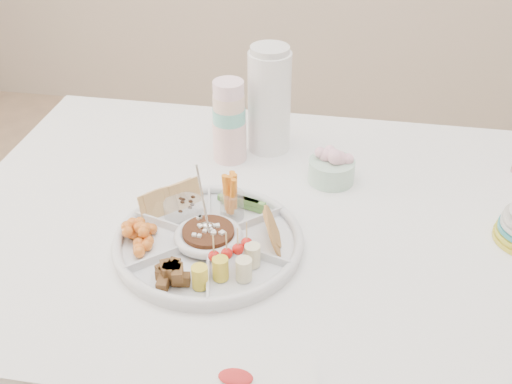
# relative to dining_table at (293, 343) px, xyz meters

# --- Properties ---
(dining_table) EXTENTS (1.52, 1.02, 0.76)m
(dining_table) POSITION_rel_dining_table_xyz_m (0.00, 0.00, 0.00)
(dining_table) COLOR white
(dining_table) RESTS_ON floor
(party_tray) EXTENTS (0.47, 0.47, 0.04)m
(party_tray) POSITION_rel_dining_table_xyz_m (-0.17, -0.12, 0.40)
(party_tray) COLOR silver
(party_tray) RESTS_ON dining_table
(bean_dip) EXTENTS (0.13, 0.13, 0.04)m
(bean_dip) POSITION_rel_dining_table_xyz_m (-0.17, -0.12, 0.41)
(bean_dip) COLOR #361609
(bean_dip) RESTS_ON party_tray
(tortillas) EXTENTS (0.12, 0.12, 0.06)m
(tortillas) POSITION_rel_dining_table_xyz_m (-0.04, -0.10, 0.42)
(tortillas) COLOR #A5612E
(tortillas) RESTS_ON party_tray
(carrot_cucumber) EXTENTS (0.13, 0.13, 0.09)m
(carrot_cucumber) POSITION_rel_dining_table_xyz_m (-0.13, -0.00, 0.44)
(carrot_cucumber) COLOR orange
(carrot_cucumber) RESTS_ON party_tray
(pita_raisins) EXTENTS (0.15, 0.15, 0.07)m
(pita_raisins) POSITION_rel_dining_table_xyz_m (-0.26, -0.03, 0.42)
(pita_raisins) COLOR tan
(pita_raisins) RESTS_ON party_tray
(cherries) EXTENTS (0.13, 0.13, 0.04)m
(cherries) POSITION_rel_dining_table_xyz_m (-0.30, -0.15, 0.42)
(cherries) COLOR #FFB33A
(cherries) RESTS_ON party_tray
(granola_chunks) EXTENTS (0.11, 0.11, 0.04)m
(granola_chunks) POSITION_rel_dining_table_xyz_m (-0.21, -0.25, 0.42)
(granola_chunks) COLOR #532E18
(granola_chunks) RESTS_ON party_tray
(banana_tomato) EXTENTS (0.13, 0.13, 0.08)m
(banana_tomato) POSITION_rel_dining_table_xyz_m (-0.08, -0.22, 0.44)
(banana_tomato) COLOR #FFDA6D
(banana_tomato) RESTS_ON party_tray
(cup_stack) EXTENTS (0.10, 0.10, 0.23)m
(cup_stack) POSITION_rel_dining_table_xyz_m (-0.20, 0.24, 0.49)
(cup_stack) COLOR silver
(cup_stack) RESTS_ON dining_table
(thermos) EXTENTS (0.12, 0.12, 0.28)m
(thermos) POSITION_rel_dining_table_xyz_m (-0.11, 0.31, 0.52)
(thermos) COLOR white
(thermos) RESTS_ON dining_table
(flower_bowl) EXTENTS (0.13, 0.13, 0.08)m
(flower_bowl) POSITION_rel_dining_table_xyz_m (0.06, 0.17, 0.42)
(flower_bowl) COLOR #96DABA
(flower_bowl) RESTS_ON dining_table
(placemat) EXTENTS (0.33, 0.15, 0.01)m
(placemat) POSITION_rel_dining_table_xyz_m (-0.08, -0.45, 0.38)
(placemat) COLOR white
(placemat) RESTS_ON dining_table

